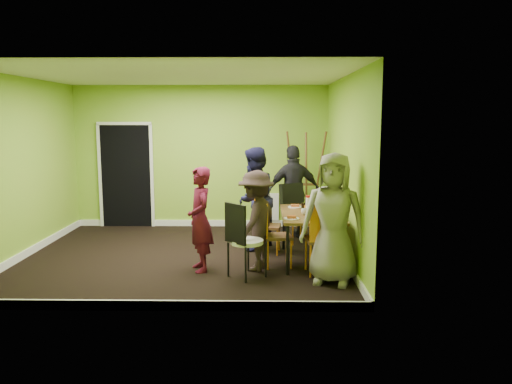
# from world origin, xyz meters

# --- Properties ---
(ground) EXTENTS (5.00, 5.00, 0.00)m
(ground) POSITION_xyz_m (0.00, 0.00, 0.00)
(ground) COLOR black
(ground) RESTS_ON ground
(room_walls) EXTENTS (5.04, 4.54, 2.82)m
(room_walls) POSITION_xyz_m (-0.02, 0.04, 0.99)
(room_walls) COLOR #83BA2F
(room_walls) RESTS_ON ground
(dining_table) EXTENTS (0.90, 1.50, 0.75)m
(dining_table) POSITION_xyz_m (1.97, -0.23, 0.70)
(dining_table) COLOR black
(dining_table) RESTS_ON ground
(chair_left_far) EXTENTS (0.44, 0.43, 0.94)m
(chair_left_far) POSITION_xyz_m (1.24, 0.25, 0.53)
(chair_left_far) COLOR orange
(chair_left_far) RESTS_ON ground
(chair_left_near) EXTENTS (0.46, 0.45, 0.97)m
(chair_left_near) POSITION_xyz_m (1.38, -0.51, 0.54)
(chair_left_near) COLOR orange
(chair_left_near) RESTS_ON ground
(chair_back_end) EXTENTS (0.57, 0.61, 1.02)m
(chair_back_end) POSITION_xyz_m (1.76, 1.10, 0.72)
(chair_back_end) COLOR orange
(chair_back_end) RESTS_ON ground
(chair_front_end) EXTENTS (0.47, 0.47, 1.04)m
(chair_front_end) POSITION_xyz_m (2.07, -0.92, 0.59)
(chair_front_end) COLOR orange
(chair_front_end) RESTS_ON ground
(chair_bentwood) EXTENTS (0.57, 0.57, 1.04)m
(chair_bentwood) POSITION_xyz_m (0.97, -1.05, 0.58)
(chair_bentwood) COLOR black
(chair_bentwood) RESTS_ON ground
(easel) EXTENTS (0.77, 0.73, 1.93)m
(easel) POSITION_xyz_m (2.05, 1.86, 0.95)
(easel) COLOR brown
(easel) RESTS_ON ground
(plate_near_left) EXTENTS (0.23, 0.23, 0.01)m
(plate_near_left) POSITION_xyz_m (1.75, 0.24, 0.76)
(plate_near_left) COLOR white
(plate_near_left) RESTS_ON dining_table
(plate_near_right) EXTENTS (0.22, 0.22, 0.01)m
(plate_near_right) POSITION_xyz_m (1.65, -0.69, 0.76)
(plate_near_right) COLOR white
(plate_near_right) RESTS_ON dining_table
(plate_far_back) EXTENTS (0.23, 0.23, 0.01)m
(plate_far_back) POSITION_xyz_m (2.04, 0.30, 0.76)
(plate_far_back) COLOR white
(plate_far_back) RESTS_ON dining_table
(plate_far_front) EXTENTS (0.23, 0.23, 0.01)m
(plate_far_front) POSITION_xyz_m (2.04, -0.72, 0.76)
(plate_far_front) COLOR white
(plate_far_front) RESTS_ON dining_table
(plate_wall_back) EXTENTS (0.27, 0.27, 0.01)m
(plate_wall_back) POSITION_xyz_m (2.17, -0.08, 0.76)
(plate_wall_back) COLOR white
(plate_wall_back) RESTS_ON dining_table
(plate_wall_front) EXTENTS (0.24, 0.24, 0.01)m
(plate_wall_front) POSITION_xyz_m (2.20, -0.46, 0.76)
(plate_wall_front) COLOR white
(plate_wall_front) RESTS_ON dining_table
(thermos) EXTENTS (0.07, 0.07, 0.22)m
(thermos) POSITION_xyz_m (1.93, -0.13, 0.86)
(thermos) COLOR white
(thermos) RESTS_ON dining_table
(blue_bottle) EXTENTS (0.07, 0.07, 0.19)m
(blue_bottle) POSITION_xyz_m (2.21, -0.49, 0.85)
(blue_bottle) COLOR blue
(blue_bottle) RESTS_ON dining_table
(orange_bottle) EXTENTS (0.04, 0.04, 0.09)m
(orange_bottle) POSITION_xyz_m (1.89, -0.08, 0.79)
(orange_bottle) COLOR orange
(orange_bottle) RESTS_ON dining_table
(glass_mid) EXTENTS (0.07, 0.07, 0.10)m
(glass_mid) POSITION_xyz_m (1.87, 0.07, 0.80)
(glass_mid) COLOR black
(glass_mid) RESTS_ON dining_table
(glass_back) EXTENTS (0.06, 0.06, 0.09)m
(glass_back) POSITION_xyz_m (2.01, 0.25, 0.79)
(glass_back) COLOR black
(glass_back) RESTS_ON dining_table
(glass_front) EXTENTS (0.07, 0.07, 0.11)m
(glass_front) POSITION_xyz_m (2.02, -0.72, 0.80)
(glass_front) COLOR black
(glass_front) RESTS_ON dining_table
(cup_a) EXTENTS (0.12, 0.12, 0.09)m
(cup_a) POSITION_xyz_m (1.86, -0.38, 0.80)
(cup_a) COLOR white
(cup_a) RESTS_ON dining_table
(cup_b) EXTENTS (0.10, 0.10, 0.10)m
(cup_b) POSITION_xyz_m (2.17, -0.21, 0.80)
(cup_b) COLOR white
(cup_b) RESTS_ON dining_table
(person_standing) EXTENTS (0.53, 0.63, 1.49)m
(person_standing) POSITION_xyz_m (0.35, -0.71, 0.75)
(person_standing) COLOR #520E24
(person_standing) RESTS_ON ground
(person_left_far) EXTENTS (0.90, 1.00, 1.70)m
(person_left_far) POSITION_xyz_m (1.09, 0.47, 0.85)
(person_left_far) COLOR #171639
(person_left_far) RESTS_ON ground
(person_left_near) EXTENTS (0.86, 1.06, 1.44)m
(person_left_near) POSITION_xyz_m (1.14, -0.66, 0.72)
(person_left_near) COLOR #2C1F1D
(person_left_near) RESTS_ON ground
(person_back_end) EXTENTS (1.06, 0.63, 1.68)m
(person_back_end) POSITION_xyz_m (1.79, 1.30, 0.84)
(person_back_end) COLOR black
(person_back_end) RESTS_ON ground
(person_front_end) EXTENTS (0.97, 0.78, 1.73)m
(person_front_end) POSITION_xyz_m (2.16, -1.21, 0.87)
(person_front_end) COLOR gray
(person_front_end) RESTS_ON ground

